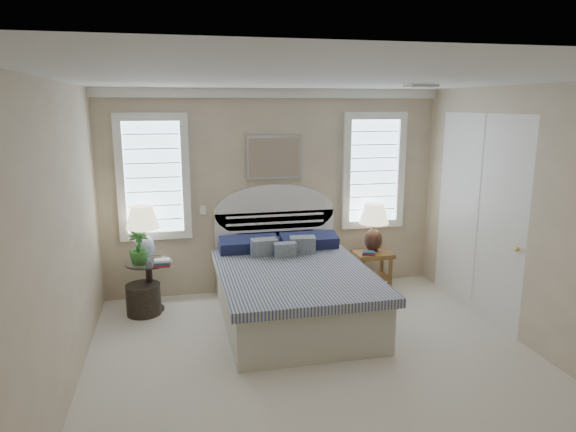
# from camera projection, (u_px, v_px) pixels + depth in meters

# --- Properties ---
(floor) EXTENTS (4.50, 5.00, 0.01)m
(floor) POSITION_uv_depth(u_px,v_px,m) (327.00, 379.00, 4.76)
(floor) COLOR beige
(floor) RESTS_ON ground
(ceiling) EXTENTS (4.50, 5.00, 0.01)m
(ceiling) POSITION_uv_depth(u_px,v_px,m) (332.00, 79.00, 4.19)
(ceiling) COLOR silver
(ceiling) RESTS_ON wall_back
(wall_back) EXTENTS (4.50, 0.02, 2.70)m
(wall_back) POSITION_uv_depth(u_px,v_px,m) (274.00, 192.00, 6.86)
(wall_back) COLOR tan
(wall_back) RESTS_ON floor
(wall_left) EXTENTS (0.02, 5.00, 2.70)m
(wall_left) POSITION_uv_depth(u_px,v_px,m) (53.00, 255.00, 3.99)
(wall_left) COLOR tan
(wall_left) RESTS_ON floor
(wall_right) EXTENTS (0.02, 5.00, 2.70)m
(wall_right) POSITION_uv_depth(u_px,v_px,m) (552.00, 226.00, 4.96)
(wall_right) COLOR tan
(wall_right) RESTS_ON floor
(crown_molding) EXTENTS (4.50, 0.08, 0.12)m
(crown_molding) POSITION_uv_depth(u_px,v_px,m) (274.00, 93.00, 6.55)
(crown_molding) COLOR white
(crown_molding) RESTS_ON wall_back
(hvac_vent) EXTENTS (0.30, 0.20, 0.02)m
(hvac_vent) POSITION_uv_depth(u_px,v_px,m) (421.00, 86.00, 5.22)
(hvac_vent) COLOR #B2B2B2
(hvac_vent) RESTS_ON ceiling
(switch_plate) EXTENTS (0.08, 0.01, 0.12)m
(switch_plate) POSITION_uv_depth(u_px,v_px,m) (203.00, 210.00, 6.68)
(switch_plate) COLOR white
(switch_plate) RESTS_ON wall_back
(window_left) EXTENTS (0.90, 0.06, 1.60)m
(window_left) POSITION_uv_depth(u_px,v_px,m) (153.00, 177.00, 6.45)
(window_left) COLOR #C9E7FF
(window_left) RESTS_ON wall_back
(window_right) EXTENTS (0.90, 0.06, 1.60)m
(window_right) POSITION_uv_depth(u_px,v_px,m) (373.00, 171.00, 7.09)
(window_right) COLOR #C9E7FF
(window_right) RESTS_ON wall_back
(painting) EXTENTS (0.74, 0.04, 0.58)m
(painting) POSITION_uv_depth(u_px,v_px,m) (274.00, 157.00, 6.72)
(painting) COLOR silver
(painting) RESTS_ON wall_back
(closet_door) EXTENTS (0.02, 1.80, 2.40)m
(closet_door) POSITION_uv_depth(u_px,v_px,m) (478.00, 215.00, 6.13)
(closet_door) COLOR white
(closet_door) RESTS_ON floor
(bed) EXTENTS (1.72, 2.28, 1.47)m
(bed) POSITION_uv_depth(u_px,v_px,m) (292.00, 287.00, 6.07)
(bed) COLOR beige
(bed) RESTS_ON floor
(side_table_left) EXTENTS (0.56, 0.56, 0.63)m
(side_table_left) POSITION_uv_depth(u_px,v_px,m) (150.00, 281.00, 6.28)
(side_table_left) COLOR black
(side_table_left) RESTS_ON floor
(nightstand_right) EXTENTS (0.50, 0.40, 0.53)m
(nightstand_right) POSITION_uv_depth(u_px,v_px,m) (372.00, 262.00, 7.01)
(nightstand_right) COLOR brown
(nightstand_right) RESTS_ON floor
(floor_pot) EXTENTS (0.48, 0.48, 0.37)m
(floor_pot) POSITION_uv_depth(u_px,v_px,m) (144.00, 299.00, 6.21)
(floor_pot) COLOR black
(floor_pot) RESTS_ON floor
(lamp_left) EXTENTS (0.47, 0.47, 0.67)m
(lamp_left) POSITION_uv_depth(u_px,v_px,m) (143.00, 227.00, 6.27)
(lamp_left) COLOR white
(lamp_left) RESTS_ON side_table_left
(lamp_right) EXTENTS (0.52, 0.52, 0.66)m
(lamp_right) POSITION_uv_depth(u_px,v_px,m) (374.00, 222.00, 6.98)
(lamp_right) COLOR black
(lamp_right) RESTS_ON nightstand_right
(potted_plant) EXTENTS (0.28, 0.28, 0.41)m
(potted_plant) POSITION_uv_depth(u_px,v_px,m) (139.00, 247.00, 6.09)
(potted_plant) COLOR #408033
(potted_plant) RESTS_ON side_table_left
(books_left) EXTENTS (0.22, 0.17, 0.08)m
(books_left) POSITION_uv_depth(u_px,v_px,m) (162.00, 263.00, 6.05)
(books_left) COLOR maroon
(books_left) RESTS_ON side_table_left
(books_right) EXTENTS (0.20, 0.17, 0.04)m
(books_right) POSITION_uv_depth(u_px,v_px,m) (369.00, 253.00, 6.86)
(books_right) COLOR maroon
(books_right) RESTS_ON nightstand_right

